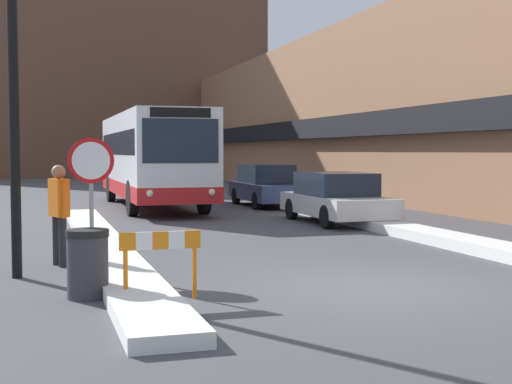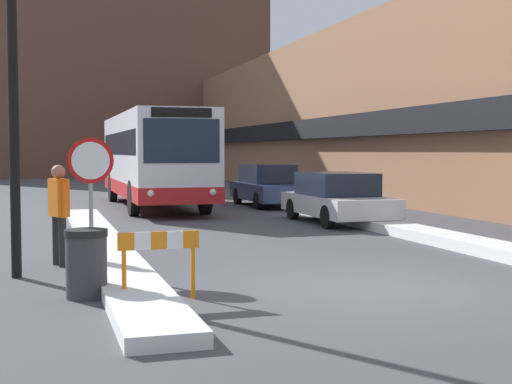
% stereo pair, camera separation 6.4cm
% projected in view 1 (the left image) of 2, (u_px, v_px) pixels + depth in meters
% --- Properties ---
extents(ground_plane, '(160.00, 160.00, 0.00)m').
position_uv_depth(ground_plane, '(382.00, 287.00, 10.57)').
color(ground_plane, '#47474C').
extents(building_row_right, '(5.50, 60.00, 7.53)m').
position_uv_depth(building_row_right, '(342.00, 117.00, 36.18)').
color(building_row_right, '#996B4C').
rests_on(building_row_right, ground_plane).
extents(building_backdrop_far, '(26.00, 8.00, 19.66)m').
position_uv_depth(building_backdrop_far, '(99.00, 54.00, 57.21)').
color(building_backdrop_far, brown).
rests_on(building_backdrop_far, ground_plane).
extents(snow_bank_left, '(0.90, 16.06, 0.19)m').
position_uv_depth(snow_bank_left, '(103.00, 244.00, 14.78)').
color(snow_bank_left, silver).
rests_on(snow_bank_left, ground_plane).
extents(snow_bank_right, '(0.90, 13.53, 0.23)m').
position_uv_depth(snow_bank_right, '(392.00, 227.00, 17.80)').
color(snow_bank_right, silver).
rests_on(snow_bank_right, ground_plane).
extents(city_bus, '(2.56, 10.97, 3.31)m').
position_uv_depth(city_bus, '(152.00, 157.00, 25.61)').
color(city_bus, silver).
rests_on(city_bus, ground_plane).
extents(parked_car_front, '(1.93, 4.35, 1.42)m').
position_uv_depth(parked_car_front, '(336.00, 198.00, 20.11)').
color(parked_car_front, silver).
rests_on(parked_car_front, ground_plane).
extents(parked_car_back, '(1.79, 4.38, 1.53)m').
position_uv_depth(parked_car_back, '(266.00, 186.00, 26.25)').
color(parked_car_back, navy).
rests_on(parked_car_back, ground_plane).
extents(stop_sign, '(0.76, 0.08, 2.24)m').
position_uv_depth(stop_sign, '(91.00, 175.00, 11.82)').
color(stop_sign, gray).
rests_on(stop_sign, ground_plane).
extents(street_lamp, '(1.46, 0.36, 6.25)m').
position_uv_depth(street_lamp, '(32.00, 33.00, 11.23)').
color(street_lamp, black).
rests_on(street_lamp, ground_plane).
extents(pedestrian, '(0.36, 0.55, 1.78)m').
position_uv_depth(pedestrian, '(59.00, 205.00, 12.47)').
color(pedestrian, '#232328').
rests_on(pedestrian, ground_plane).
extents(trash_bin, '(0.59, 0.59, 0.95)m').
position_uv_depth(trash_bin, '(88.00, 264.00, 9.77)').
color(trash_bin, '#38383D').
rests_on(trash_bin, ground_plane).
extents(construction_barricade, '(1.10, 0.06, 0.94)m').
position_uv_depth(construction_barricade, '(160.00, 252.00, 9.60)').
color(construction_barricade, orange).
rests_on(construction_barricade, ground_plane).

